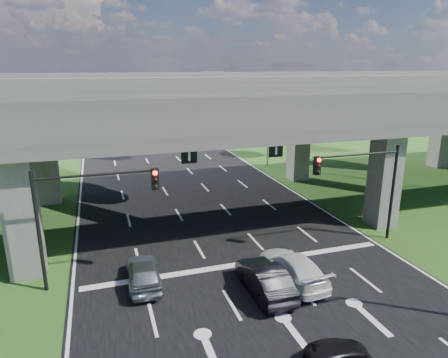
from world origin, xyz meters
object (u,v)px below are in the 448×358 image
signal_right (365,178)px  car_dark (265,279)px  car_white (292,268)px  signal_left (85,205)px  streetlight_beyond (220,100)px  streetlight_far (265,112)px  car_silver (143,272)px

signal_right → car_dark: signal_right is taller
car_dark → car_white: size_ratio=0.90×
signal_right → car_white: signal_right is taller
signal_right → car_dark: size_ratio=1.37×
signal_left → car_white: size_ratio=1.24×
car_dark → streetlight_beyond: bearing=-104.4°
streetlight_far → car_white: size_ratio=2.06×
streetlight_far → car_white: bearing=-109.9°
streetlight_beyond → car_silver: streetlight_beyond is taller
car_silver → car_white: (7.20, -1.86, 0.02)m
streetlight_far → car_silver: (-15.50, -21.00, -5.14)m
streetlight_beyond → car_white: (-8.30, -38.86, -5.11)m
signal_left → car_silver: (2.42, -0.94, -3.48)m
streetlight_far → streetlight_beyond: (0.00, 16.00, 0.00)m
signal_right → streetlight_far: streetlight_far is taller
car_dark → car_silver: bearing=-24.7°
car_silver → car_white: 7.44m
streetlight_beyond → streetlight_far: bearing=-90.0°
streetlight_beyond → car_white: 40.07m
car_dark → signal_right: bearing=-156.4°
streetlight_beyond → car_silver: 40.44m
signal_left → streetlight_far: size_ratio=0.60×
signal_left → streetlight_beyond: (17.92, 36.06, 1.66)m
streetlight_beyond → car_white: size_ratio=2.06×
signal_left → car_dark: size_ratio=1.37×
streetlight_far → car_silver: streetlight_far is taller
streetlight_beyond → car_white: bearing=-102.1°
streetlight_far → streetlight_beyond: 16.00m
signal_left → car_white: bearing=-16.3°
streetlight_far → signal_left: bearing=-131.8°
car_silver → car_white: bearing=167.3°
streetlight_beyond → car_silver: bearing=-112.7°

